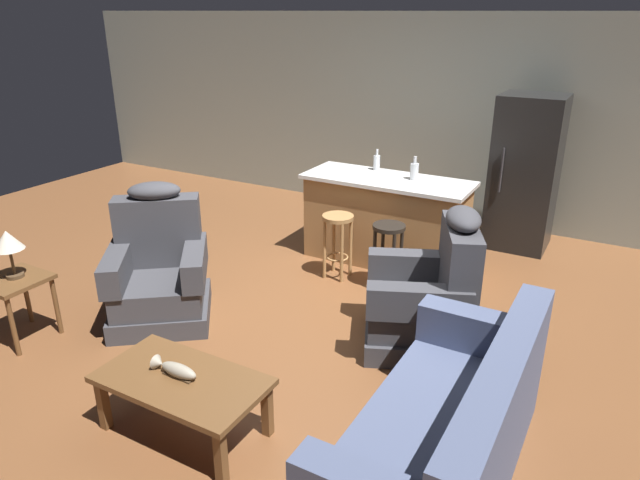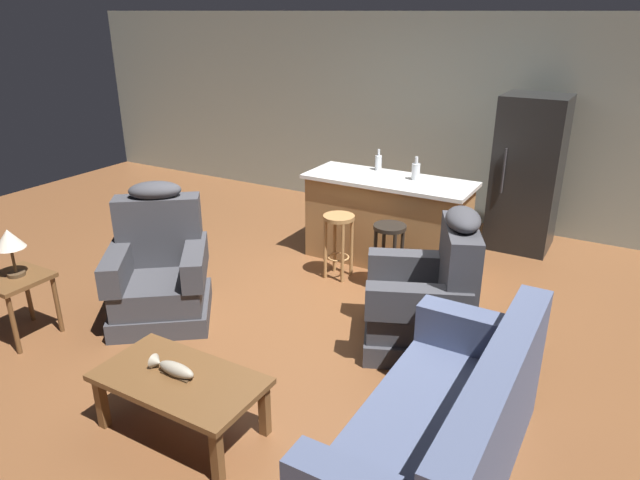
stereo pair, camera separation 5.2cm
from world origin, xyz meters
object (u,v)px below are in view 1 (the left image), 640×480
(bar_stool_left, at_px, (338,235))
(bottle_short_amber, at_px, (414,171))
(couch, at_px, (448,435))
(table_lamp, at_px, (8,242))
(kitchen_island, at_px, (386,220))
(bar_stool_right, at_px, (388,245))
(fish_figurine, at_px, (175,369))
(end_table, at_px, (15,289))
(bottle_tall_green, at_px, (377,162))
(recliner_near_island, at_px, (428,298))
(recliner_near_lamp, at_px, (159,273))
(refrigerator, at_px, (525,173))
(coffee_table, at_px, (182,385))

(bar_stool_left, relative_size, bottle_short_amber, 2.74)
(couch, distance_m, table_lamp, 3.68)
(table_lamp, bearing_deg, kitchen_island, 55.75)
(bar_stool_right, xyz_separation_m, bottle_short_amber, (-0.04, 0.72, 0.57))
(bar_stool_left, xyz_separation_m, bottle_short_amber, (0.52, 0.72, 0.57))
(couch, height_order, kitchen_island, kitchen_island)
(table_lamp, bearing_deg, fish_figurine, -7.01)
(end_table, relative_size, bottle_tall_green, 2.38)
(bottle_tall_green, bearing_deg, kitchen_island, -46.19)
(recliner_near_island, bearing_deg, recliner_near_lamp, -6.04)
(couch, relative_size, refrigerator, 1.08)
(bar_stool_left, bearing_deg, refrigerator, 51.63)
(coffee_table, relative_size, recliner_near_lamp, 0.92)
(end_table, distance_m, table_lamp, 0.41)
(couch, bearing_deg, kitchen_island, -60.20)
(refrigerator, relative_size, bottle_short_amber, 7.09)
(recliner_near_lamp, bearing_deg, refrigerator, 106.01)
(coffee_table, relative_size, end_table, 1.96)
(recliner_near_island, relative_size, bottle_short_amber, 4.83)
(coffee_table, bearing_deg, fish_figurine, 176.71)
(recliner_near_island, relative_size, refrigerator, 0.68)
(recliner_near_island, bearing_deg, refrigerator, -117.94)
(couch, xyz_separation_m, bottle_tall_green, (-1.84, 3.07, 0.70))
(couch, relative_size, bottle_short_amber, 7.66)
(couch, height_order, bottle_short_amber, bottle_short_amber)
(fish_figurine, bearing_deg, end_table, 173.71)
(kitchen_island, bearing_deg, bottle_short_amber, 18.55)
(coffee_table, bearing_deg, bar_stool_right, 82.82)
(coffee_table, height_order, table_lamp, table_lamp)
(refrigerator, bearing_deg, kitchen_island, -134.72)
(bottle_tall_green, bearing_deg, refrigerator, 33.61)
(couch, height_order, end_table, couch)
(recliner_near_lamp, relative_size, bar_stool_right, 1.76)
(recliner_near_lamp, distance_m, end_table, 1.16)
(coffee_table, xyz_separation_m, recliner_near_lamp, (-1.25, 1.10, 0.06))
(recliner_near_island, xyz_separation_m, bottle_short_amber, (-0.72, 1.50, 0.62))
(fish_figurine, relative_size, bar_stool_left, 0.50)
(recliner_near_island, bearing_deg, couch, 90.15)
(coffee_table, distance_m, bar_stool_left, 2.61)
(bottle_short_amber, bearing_deg, recliner_near_lamp, -124.81)
(recliner_near_island, xyz_separation_m, table_lamp, (-3.02, -1.57, 0.45))
(recliner_near_island, relative_size, bar_stool_right, 1.76)
(bottle_short_amber, bearing_deg, recliner_near_island, -64.27)
(recliner_near_lamp, bearing_deg, bottle_tall_green, 118.97)
(bar_stool_right, bearing_deg, recliner_near_lamp, -136.46)
(recliner_near_island, bearing_deg, fish_figurine, 35.89)
(bar_stool_left, distance_m, bar_stool_right, 0.56)
(bar_stool_left, height_order, bar_stool_right, same)
(table_lamp, relative_size, kitchen_island, 0.23)
(end_table, relative_size, bar_stool_right, 0.82)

